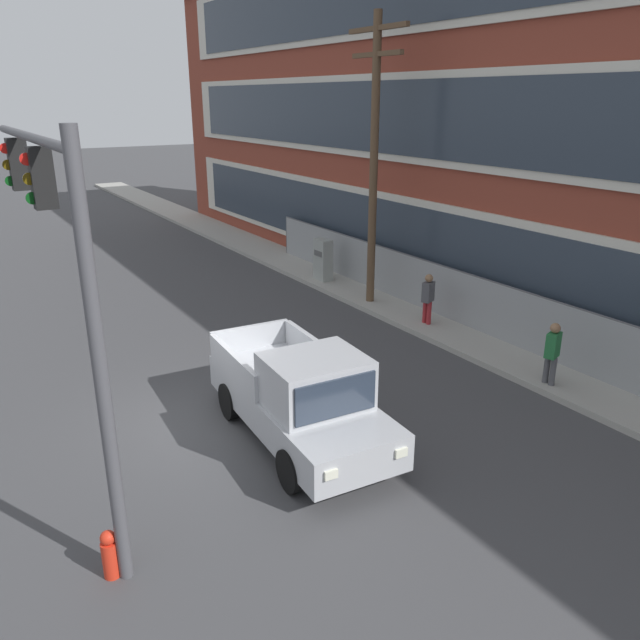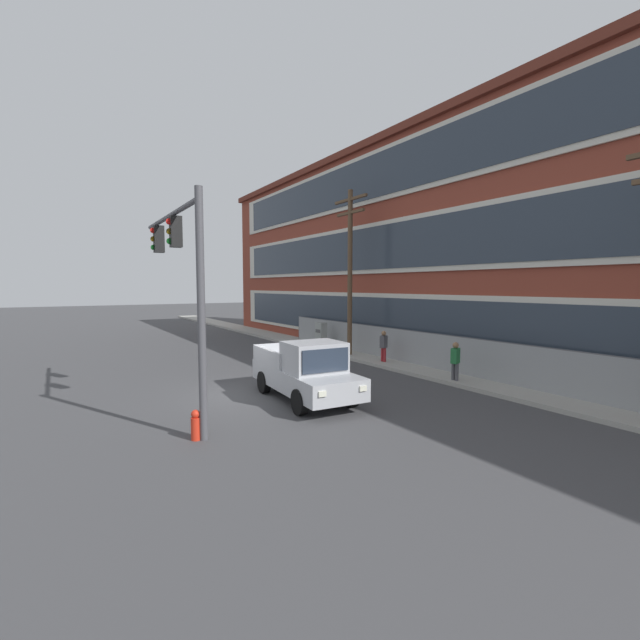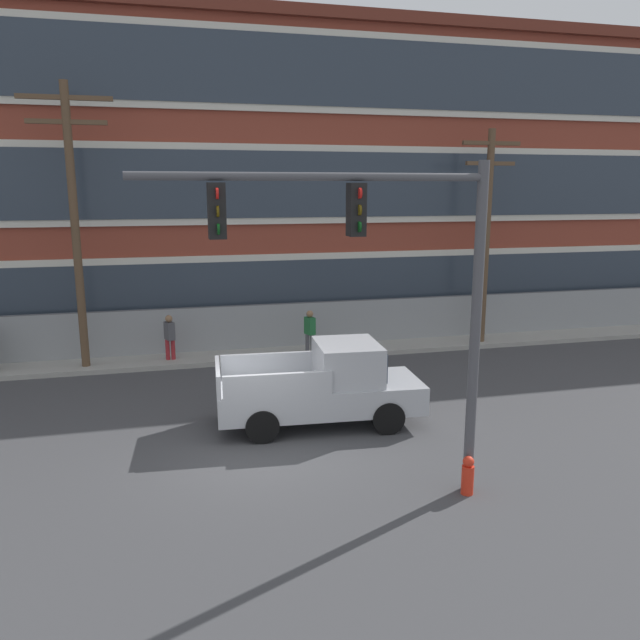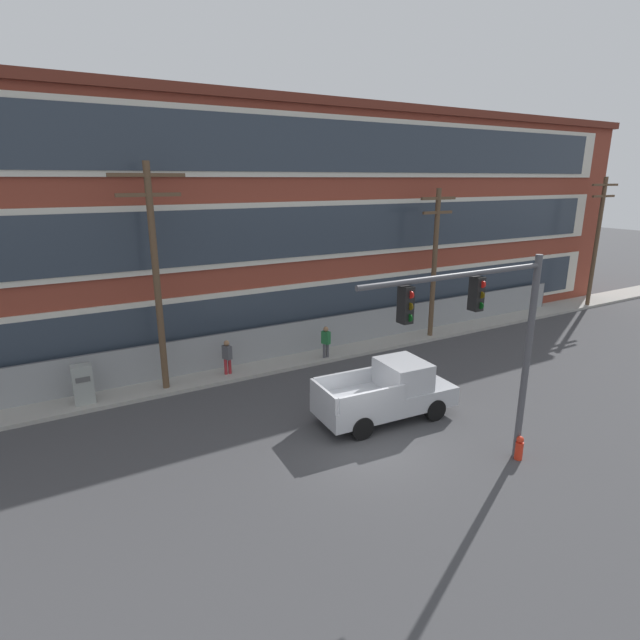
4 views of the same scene
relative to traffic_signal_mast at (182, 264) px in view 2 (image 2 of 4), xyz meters
The scene contains 11 objects.
ground_plane 5.70m from the traffic_signal_mast, 126.53° to the left, with size 160.00×160.00×0.00m, color #424244.
sidewalk_building_side 12.01m from the traffic_signal_mast, 100.68° to the left, with size 80.00×2.09×0.16m, color #9E9B93.
brick_mill_building 16.22m from the traffic_signal_mast, 92.16° to the left, with size 50.43×8.88×11.94m.
chain_link_fence 12.27m from the traffic_signal_mast, 78.81° to the left, with size 32.41×0.06×1.76m.
traffic_signal_mast is the anchor object (origin of this frame).
pickup_truck_silver 5.42m from the traffic_signal_mast, 91.11° to the left, with size 5.24×2.32×2.08m.
utility_pole_near_corner 12.35m from the traffic_signal_mast, 121.56° to the left, with size 2.75×0.26×8.99m.
electrical_cabinet 14.65m from the traffic_signal_mast, 131.90° to the left, with size 0.72×0.45×1.69m.
pedestrian_near_cabinet 10.92m from the traffic_signal_mast, 84.50° to the left, with size 0.35×0.46×1.69m.
pedestrian_by_fence 11.83m from the traffic_signal_mast, 109.49° to the left, with size 0.37×0.46×1.69m.
fire_hydrant 4.47m from the traffic_signal_mast, ahead, with size 0.24×0.24×0.78m.
Camera 2 is at (14.41, -5.87, 3.91)m, focal length 24.00 mm.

